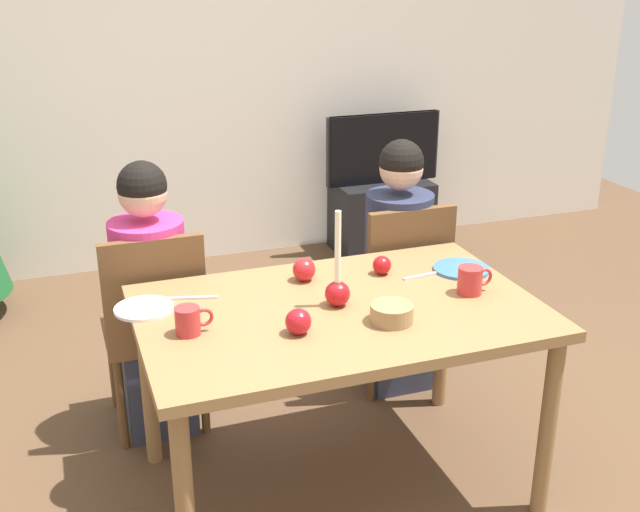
% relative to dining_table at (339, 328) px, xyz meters
% --- Properties ---
extents(ground_plane, '(7.68, 7.68, 0.00)m').
position_rel_dining_table_xyz_m(ground_plane, '(0.00, 0.00, -0.67)').
color(ground_plane, brown).
extents(back_wall, '(6.40, 0.10, 2.60)m').
position_rel_dining_table_xyz_m(back_wall, '(0.00, 2.60, 0.63)').
color(back_wall, silver).
rests_on(back_wall, ground).
extents(dining_table, '(1.40, 0.90, 0.75)m').
position_rel_dining_table_xyz_m(dining_table, '(0.00, 0.00, 0.00)').
color(dining_table, olive).
rests_on(dining_table, ground).
extents(chair_left, '(0.40, 0.40, 0.90)m').
position_rel_dining_table_xyz_m(chair_left, '(-0.57, 0.61, -0.15)').
color(chair_left, brown).
rests_on(chair_left, ground).
extents(chair_right, '(0.40, 0.40, 0.90)m').
position_rel_dining_table_xyz_m(chair_right, '(0.53, 0.61, -0.15)').
color(chair_right, brown).
rests_on(chair_right, ground).
extents(person_left_child, '(0.30, 0.30, 1.17)m').
position_rel_dining_table_xyz_m(person_left_child, '(-0.57, 0.64, -0.10)').
color(person_left_child, '#33384C').
rests_on(person_left_child, ground).
extents(person_right_child, '(0.30, 0.30, 1.17)m').
position_rel_dining_table_xyz_m(person_right_child, '(0.53, 0.64, -0.10)').
color(person_right_child, '#33384C').
rests_on(person_right_child, ground).
extents(tv_stand, '(0.64, 0.40, 0.48)m').
position_rel_dining_table_xyz_m(tv_stand, '(1.19, 2.30, -0.43)').
color(tv_stand, black).
rests_on(tv_stand, ground).
extents(tv, '(0.79, 0.05, 0.46)m').
position_rel_dining_table_xyz_m(tv, '(1.19, 2.30, 0.04)').
color(tv, black).
rests_on(tv, tv_stand).
extents(candle_centerpiece, '(0.09, 0.09, 0.35)m').
position_rel_dining_table_xyz_m(candle_centerpiece, '(-0.00, 0.02, 0.15)').
color(candle_centerpiece, red).
rests_on(candle_centerpiece, dining_table).
extents(plate_left, '(0.20, 0.20, 0.01)m').
position_rel_dining_table_xyz_m(plate_left, '(-0.65, 0.21, 0.09)').
color(plate_left, white).
rests_on(plate_left, dining_table).
extents(plate_right, '(0.22, 0.22, 0.01)m').
position_rel_dining_table_xyz_m(plate_right, '(0.57, 0.16, 0.09)').
color(plate_right, teal).
rests_on(plate_right, dining_table).
extents(mug_left, '(0.13, 0.08, 0.09)m').
position_rel_dining_table_xyz_m(mug_left, '(-0.53, -0.03, 0.13)').
color(mug_left, '#B72D2D').
rests_on(mug_left, dining_table).
extents(mug_right, '(0.14, 0.09, 0.10)m').
position_rel_dining_table_xyz_m(mug_right, '(0.49, -0.05, 0.13)').
color(mug_right, '#B72D2D').
rests_on(mug_right, dining_table).
extents(fork_left, '(0.18, 0.06, 0.01)m').
position_rel_dining_table_xyz_m(fork_left, '(-0.47, 0.24, 0.09)').
color(fork_left, silver).
rests_on(fork_left, dining_table).
extents(fork_right, '(0.18, 0.03, 0.01)m').
position_rel_dining_table_xyz_m(fork_right, '(0.41, 0.15, 0.09)').
color(fork_right, silver).
rests_on(fork_right, dining_table).
extents(bowl_walnuts, '(0.15, 0.15, 0.06)m').
position_rel_dining_table_xyz_m(bowl_walnuts, '(0.12, -0.17, 0.11)').
color(bowl_walnuts, '#99754C').
rests_on(bowl_walnuts, dining_table).
extents(apple_near_candle, '(0.09, 0.09, 0.09)m').
position_rel_dining_table_xyz_m(apple_near_candle, '(-0.20, -0.14, 0.13)').
color(apple_near_candle, '#B4151E').
rests_on(apple_near_candle, dining_table).
extents(apple_by_left_plate, '(0.09, 0.09, 0.09)m').
position_rel_dining_table_xyz_m(apple_by_left_plate, '(-0.04, 0.27, 0.13)').
color(apple_by_left_plate, red).
rests_on(apple_by_left_plate, dining_table).
extents(apple_by_right_mug, '(0.07, 0.07, 0.07)m').
position_rel_dining_table_xyz_m(apple_by_right_mug, '(0.26, 0.23, 0.12)').
color(apple_by_right_mug, '#B21217').
rests_on(apple_by_right_mug, dining_table).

